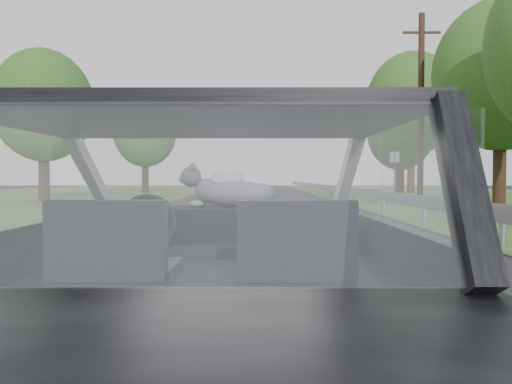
{
  "coord_description": "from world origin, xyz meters",
  "views": [
    {
      "loc": [
        0.24,
        -2.49,
        1.19
      ],
      "look_at": [
        0.23,
        0.57,
        1.1
      ],
      "focal_mm": 35.0,
      "sensor_mm": 36.0,
      "label": 1
    }
  ],
  "objects_px": {
    "subject_car": "(211,269)",
    "cat": "(236,192)",
    "highway_sign": "(395,176)",
    "utility_pole": "(421,109)",
    "other_car": "(227,187)"
  },
  "relations": [
    {
      "from": "subject_car",
      "to": "cat",
      "type": "bearing_deg",
      "value": 80.62
    },
    {
      "from": "highway_sign",
      "to": "utility_pole",
      "type": "height_order",
      "value": "utility_pole"
    },
    {
      "from": "cat",
      "to": "highway_sign",
      "type": "relative_size",
      "value": 0.25
    },
    {
      "from": "cat",
      "to": "other_car",
      "type": "relative_size",
      "value": 0.15
    },
    {
      "from": "subject_car",
      "to": "cat",
      "type": "xyz_separation_m",
      "value": [
        0.1,
        0.62,
        0.37
      ]
    },
    {
      "from": "cat",
      "to": "utility_pole",
      "type": "distance_m",
      "value": 21.88
    },
    {
      "from": "highway_sign",
      "to": "utility_pole",
      "type": "xyz_separation_m",
      "value": [
        0.61,
        -2.09,
        3.13
      ]
    },
    {
      "from": "utility_pole",
      "to": "highway_sign",
      "type": "bearing_deg",
      "value": 106.19
    },
    {
      "from": "cat",
      "to": "other_car",
      "type": "bearing_deg",
      "value": 97.54
    },
    {
      "from": "cat",
      "to": "other_car",
      "type": "xyz_separation_m",
      "value": [
        -1.38,
        21.32,
        -0.39
      ]
    },
    {
      "from": "subject_car",
      "to": "cat",
      "type": "height_order",
      "value": "subject_car"
    },
    {
      "from": "subject_car",
      "to": "other_car",
      "type": "height_order",
      "value": "subject_car"
    },
    {
      "from": "other_car",
      "to": "subject_car",
      "type": "bearing_deg",
      "value": -87.0
    },
    {
      "from": "other_car",
      "to": "utility_pole",
      "type": "distance_m",
      "value": 9.89
    },
    {
      "from": "subject_car",
      "to": "other_car",
      "type": "relative_size",
      "value": 0.93
    }
  ]
}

